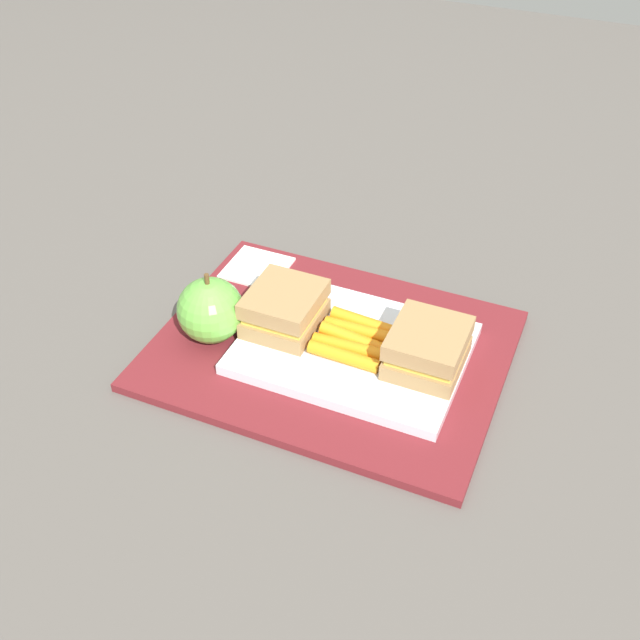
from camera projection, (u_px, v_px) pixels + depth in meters
name	position (u px, v px, depth m)	size (l,w,h in m)	color
ground_plane	(331.00, 353.00, 0.81)	(2.40, 2.40, 0.00)	#56514C
lunchbag_mat	(331.00, 350.00, 0.81)	(0.36, 0.28, 0.01)	maroon
food_tray	(353.00, 348.00, 0.79)	(0.23, 0.17, 0.01)	white
sandwich_half_left	(428.00, 348.00, 0.75)	(0.07, 0.08, 0.04)	#9E7A4C
sandwich_half_right	(285.00, 309.00, 0.80)	(0.07, 0.08, 0.04)	#9E7A4C
carrot_sticks_bundle	(354.00, 339.00, 0.78)	(0.08, 0.07, 0.02)	orange
apple	(210.00, 310.00, 0.79)	(0.07, 0.07, 0.08)	#66B742
paper_napkin	(257.00, 268.00, 0.91)	(0.07, 0.07, 0.00)	white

